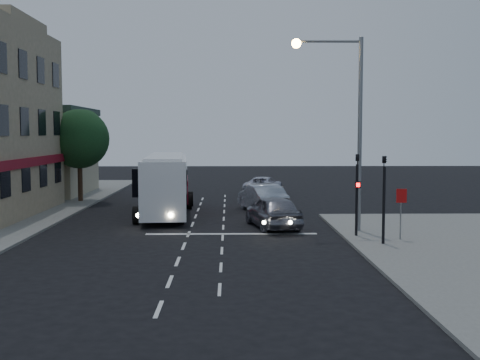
{
  "coord_description": "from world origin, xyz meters",
  "views": [
    {
      "loc": [
        1.88,
        -25.78,
        4.7
      ],
      "look_at": [
        2.48,
        6.25,
        2.2
      ],
      "focal_mm": 45.0,
      "sensor_mm": 36.0,
      "label": 1
    }
  ],
  "objects_px": {
    "tour_bus": "(166,182)",
    "traffic_signal_side": "(384,189)",
    "car_suv": "(273,211)",
    "streetlight": "(346,111)",
    "street_tree": "(79,136)",
    "car_sedan_a": "(262,198)",
    "car_sedan_b": "(261,192)",
    "car_sedan_c": "(263,185)",
    "traffic_signal_main": "(357,184)",
    "regulatory_sign": "(401,205)"
  },
  "relations": [
    {
      "from": "car_sedan_c",
      "to": "regulatory_sign",
      "type": "distance_m",
      "value": 21.07
    },
    {
      "from": "car_sedan_b",
      "to": "street_tree",
      "type": "distance_m",
      "value": 12.88
    },
    {
      "from": "car_sedan_c",
      "to": "street_tree",
      "type": "bearing_deg",
      "value": 38.2
    },
    {
      "from": "car_sedan_b",
      "to": "streetlight",
      "type": "relative_size",
      "value": 0.51
    },
    {
      "from": "car_sedan_a",
      "to": "traffic_signal_main",
      "type": "bearing_deg",
      "value": 98.42
    },
    {
      "from": "car_sedan_c",
      "to": "regulatory_sign",
      "type": "height_order",
      "value": "regulatory_sign"
    },
    {
      "from": "traffic_signal_main",
      "to": "traffic_signal_side",
      "type": "distance_m",
      "value": 2.1
    },
    {
      "from": "regulatory_sign",
      "to": "car_sedan_c",
      "type": "bearing_deg",
      "value": 103.07
    },
    {
      "from": "street_tree",
      "to": "traffic_signal_main",
      "type": "bearing_deg",
      "value": -42.03
    },
    {
      "from": "car_suv",
      "to": "street_tree",
      "type": "bearing_deg",
      "value": -54.15
    },
    {
      "from": "car_sedan_b",
      "to": "street_tree",
      "type": "relative_size",
      "value": 0.75
    },
    {
      "from": "tour_bus",
      "to": "car_sedan_b",
      "type": "distance_m",
      "value": 8.39
    },
    {
      "from": "traffic_signal_side",
      "to": "car_sedan_a",
      "type": "bearing_deg",
      "value": 111.81
    },
    {
      "from": "tour_bus",
      "to": "car_suv",
      "type": "relative_size",
      "value": 2.34
    },
    {
      "from": "streetlight",
      "to": "street_tree",
      "type": "distance_m",
      "value": 20.19
    },
    {
      "from": "regulatory_sign",
      "to": "traffic_signal_main",
      "type": "bearing_deg",
      "value": 149.16
    },
    {
      "from": "tour_bus",
      "to": "car_sedan_a",
      "type": "bearing_deg",
      "value": 4.19
    },
    {
      "from": "traffic_signal_side",
      "to": "tour_bus",
      "type": "bearing_deg",
      "value": 134.51
    },
    {
      "from": "car_sedan_b",
      "to": "street_tree",
      "type": "xyz_separation_m",
      "value": [
        -12.3,
        0.11,
        3.83
      ]
    },
    {
      "from": "streetlight",
      "to": "tour_bus",
      "type": "bearing_deg",
      "value": 143.1
    },
    {
      "from": "car_sedan_b",
      "to": "car_sedan_c",
      "type": "bearing_deg",
      "value": -110.69
    },
    {
      "from": "car_sedan_b",
      "to": "regulatory_sign",
      "type": "height_order",
      "value": "regulatory_sign"
    },
    {
      "from": "traffic_signal_main",
      "to": "car_sedan_b",
      "type": "bearing_deg",
      "value": 103.92
    },
    {
      "from": "car_sedan_a",
      "to": "streetlight",
      "type": "height_order",
      "value": "streetlight"
    },
    {
      "from": "car_suv",
      "to": "car_sedan_b",
      "type": "bearing_deg",
      "value": -101.81
    },
    {
      "from": "car_sedan_b",
      "to": "traffic_signal_main",
      "type": "bearing_deg",
      "value": 87.99
    },
    {
      "from": "street_tree",
      "to": "streetlight",
      "type": "bearing_deg",
      "value": -39.51
    },
    {
      "from": "streetlight",
      "to": "street_tree",
      "type": "xyz_separation_m",
      "value": [
        -15.55,
        12.82,
        -1.23
      ]
    },
    {
      "from": "car_suv",
      "to": "streetlight",
      "type": "distance_m",
      "value": 6.11
    },
    {
      "from": "traffic_signal_main",
      "to": "traffic_signal_side",
      "type": "height_order",
      "value": "same"
    },
    {
      "from": "car_sedan_a",
      "to": "traffic_signal_side",
      "type": "bearing_deg",
      "value": 97.92
    },
    {
      "from": "tour_bus",
      "to": "streetlight",
      "type": "height_order",
      "value": "streetlight"
    },
    {
      "from": "car_suv",
      "to": "car_sedan_a",
      "type": "height_order",
      "value": "car_sedan_a"
    },
    {
      "from": "car_sedan_c",
      "to": "street_tree",
      "type": "height_order",
      "value": "street_tree"
    },
    {
      "from": "tour_bus",
      "to": "car_sedan_c",
      "type": "relative_size",
      "value": 2.29
    },
    {
      "from": "street_tree",
      "to": "regulatory_sign",
      "type": "bearing_deg",
      "value": -41.08
    },
    {
      "from": "tour_bus",
      "to": "regulatory_sign",
      "type": "distance_m",
      "value": 14.44
    },
    {
      "from": "traffic_signal_main",
      "to": "car_sedan_c",
      "type": "bearing_deg",
      "value": 98.92
    },
    {
      "from": "car_sedan_a",
      "to": "traffic_signal_side",
      "type": "relative_size",
      "value": 1.22
    },
    {
      "from": "traffic_signal_main",
      "to": "streetlight",
      "type": "relative_size",
      "value": 0.46
    },
    {
      "from": "traffic_signal_main",
      "to": "regulatory_sign",
      "type": "height_order",
      "value": "traffic_signal_main"
    },
    {
      "from": "streetlight",
      "to": "street_tree",
      "type": "bearing_deg",
      "value": 140.49
    },
    {
      "from": "tour_bus",
      "to": "traffic_signal_side",
      "type": "bearing_deg",
      "value": -49.55
    },
    {
      "from": "car_suv",
      "to": "tour_bus",
      "type": "bearing_deg",
      "value": -53.6
    },
    {
      "from": "car_sedan_c",
      "to": "traffic_signal_side",
      "type": "distance_m",
      "value": 21.86
    },
    {
      "from": "car_sedan_a",
      "to": "regulatory_sign",
      "type": "distance_m",
      "value": 11.48
    },
    {
      "from": "car_sedan_a",
      "to": "traffic_signal_side",
      "type": "distance_m",
      "value": 12.01
    },
    {
      "from": "tour_bus",
      "to": "street_tree",
      "type": "bearing_deg",
      "value": 133.05
    },
    {
      "from": "regulatory_sign",
      "to": "streetlight",
      "type": "relative_size",
      "value": 0.24
    },
    {
      "from": "tour_bus",
      "to": "car_sedan_c",
      "type": "xyz_separation_m",
      "value": [
        6.3,
        11.23,
        -1.17
      ]
    }
  ]
}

